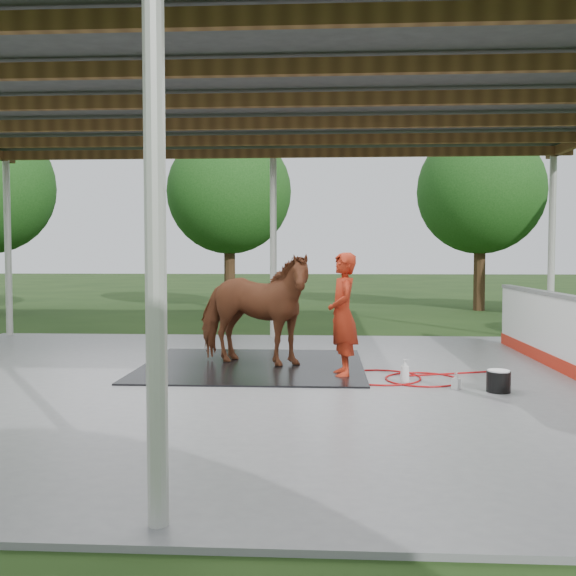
{
  "coord_description": "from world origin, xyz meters",
  "views": [
    {
      "loc": [
        1.06,
        -8.68,
        1.78
      ],
      "look_at": [
        0.51,
        1.0,
        1.28
      ],
      "focal_mm": 40.0,
      "sensor_mm": 36.0,
      "label": 1
    }
  ],
  "objects": [
    {
      "name": "ground",
      "position": [
        0.0,
        0.0,
        0.0
      ],
      "size": [
        100.0,
        100.0,
        0.0
      ],
      "primitive_type": "plane",
      "color": "#1E3814"
    },
    {
      "name": "pavilion_structure",
      "position": [
        0.0,
        -0.0,
        3.97
      ],
      "size": [
        12.6,
        10.6,
        4.05
      ],
      "color": "beige",
      "rests_on": "ground"
    },
    {
      "name": "soap_bottle_b",
      "position": [
        2.77,
        -0.39,
        0.16
      ],
      "size": [
        0.14,
        0.14,
        0.21
      ],
      "primitive_type": "imported",
      "rotation": [
        0.0,
        0.0,
        -0.71
      ],
      "color": "#338CD8",
      "rests_on": "concrete_slab"
    },
    {
      "name": "hose_coil",
      "position": [
        2.12,
        0.25,
        0.06
      ],
      "size": [
        2.4,
        1.23,
        0.02
      ],
      "color": "#A10B0C",
      "rests_on": "concrete_slab"
    },
    {
      "name": "concrete_slab",
      "position": [
        0.0,
        0.0,
        0.03
      ],
      "size": [
        12.0,
        10.0,
        0.05
      ],
      "primitive_type": "cube",
      "color": "slate",
      "rests_on": "ground"
    },
    {
      "name": "wash_bucket",
      "position": [
        3.26,
        -0.53,
        0.19
      ],
      "size": [
        0.3,
        0.3,
        0.28
      ],
      "color": "black",
      "rests_on": "concrete_slab"
    },
    {
      "name": "tree_belt",
      "position": [
        0.3,
        0.9,
        3.79
      ],
      "size": [
        28.0,
        28.0,
        5.8
      ],
      "color": "#382314",
      "rests_on": "ground"
    },
    {
      "name": "horse",
      "position": [
        -0.04,
        1.16,
        0.94
      ],
      "size": [
        2.23,
        1.57,
        1.72
      ],
      "primitive_type": "imported",
      "rotation": [
        0.0,
        0.0,
        1.22
      ],
      "color": "brown",
      "rests_on": "rubber_mat"
    },
    {
      "name": "soap_bottle_a",
      "position": [
        2.15,
        -0.08,
        0.22
      ],
      "size": [
        0.18,
        0.18,
        0.33
      ],
      "primitive_type": "imported",
      "rotation": [
        0.0,
        0.0,
        0.76
      ],
      "color": "silver",
      "rests_on": "concrete_slab"
    },
    {
      "name": "rubber_mat",
      "position": [
        -0.04,
        1.16,
        0.06
      ],
      "size": [
        3.4,
        3.18,
        0.03
      ],
      "primitive_type": "cube",
      "color": "black",
      "rests_on": "concrete_slab"
    },
    {
      "name": "handler",
      "position": [
        1.33,
        0.42,
        0.93
      ],
      "size": [
        0.51,
        0.7,
        1.76
      ],
      "primitive_type": "imported",
      "rotation": [
        0.0,
        0.0,
        -1.42
      ],
      "color": "#AC2712",
      "rests_on": "concrete_slab"
    }
  ]
}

